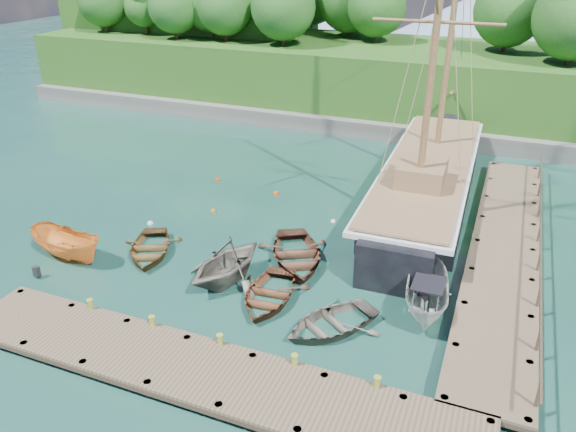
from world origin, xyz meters
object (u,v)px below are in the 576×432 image
object	(u,v)px
cabin_boat_white	(425,312)
rowboat_0	(150,254)
rowboat_2	(268,300)
rowboat_4	(296,262)
motorboat_orange	(70,258)
schooner	(426,186)
rowboat_1	(227,281)
rowboat_3	(330,329)

from	to	relation	value
cabin_boat_white	rowboat_0	bearing A→B (deg)	173.36
rowboat_2	rowboat_4	distance (m)	3.52
motorboat_orange	cabin_boat_white	xyz separation A→B (m)	(17.19, 2.14, 0.00)
rowboat_4	schooner	size ratio (longest dim) A/B	0.19
rowboat_2	schooner	world-z (taller)	schooner
rowboat_4	cabin_boat_white	world-z (taller)	cabin_boat_white
rowboat_1	schooner	distance (m)	13.99
rowboat_3	rowboat_4	xyz separation A→B (m)	(-3.21, 4.43, 0.00)
rowboat_0	rowboat_4	world-z (taller)	rowboat_4
rowboat_4	motorboat_orange	world-z (taller)	motorboat_orange
rowboat_3	rowboat_2	bearing A→B (deg)	-160.15
rowboat_1	rowboat_3	xyz separation A→B (m)	(5.55, -1.62, 0.00)
rowboat_1	motorboat_orange	bearing A→B (deg)	-158.39
cabin_boat_white	schooner	world-z (taller)	schooner
rowboat_1	rowboat_3	size ratio (longest dim) A/B	1.06
rowboat_3	rowboat_4	world-z (taller)	rowboat_4
rowboat_0	rowboat_1	xyz separation A→B (m)	(4.77, -0.73, 0.00)
rowboat_0	schooner	distance (m)	16.37
rowboat_3	rowboat_4	bearing A→B (deg)	161.93
rowboat_0	rowboat_3	size ratio (longest dim) A/B	1.00
rowboat_2	rowboat_3	distance (m)	3.27
rowboat_1	cabin_boat_white	bearing A→B (deg)	20.64
cabin_boat_white	rowboat_3	bearing A→B (deg)	-149.90
rowboat_0	rowboat_2	xyz separation A→B (m)	(7.18, -1.44, 0.00)
rowboat_1	schooner	size ratio (longest dim) A/B	0.16
schooner	rowboat_1	bearing A→B (deg)	-121.51
rowboat_3	schooner	xyz separation A→B (m)	(1.45, 13.67, 1.09)
rowboat_0	rowboat_1	distance (m)	4.82
rowboat_2	motorboat_orange	xyz separation A→B (m)	(-10.65, -0.39, 0.00)
rowboat_1	rowboat_2	distance (m)	2.51
rowboat_4	rowboat_1	bearing A→B (deg)	-158.21
rowboat_0	rowboat_3	xyz separation A→B (m)	(10.32, -2.35, 0.00)
rowboat_4	rowboat_3	bearing A→B (deg)	-82.56
schooner	rowboat_4	bearing A→B (deg)	-118.15
rowboat_3	motorboat_orange	distance (m)	13.80
motorboat_orange	schooner	bearing A→B (deg)	-40.43
rowboat_0	motorboat_orange	bearing A→B (deg)	-177.71
rowboat_0	cabin_boat_white	xyz separation A→B (m)	(13.72, 0.31, 0.00)
rowboat_2	schooner	bearing A→B (deg)	65.28
cabin_boat_white	rowboat_4	bearing A→B (deg)	157.04
rowboat_3	rowboat_4	size ratio (longest dim) A/B	0.83
schooner	rowboat_3	bearing A→B (deg)	-97.43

